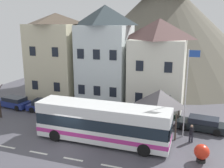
{
  "coord_description": "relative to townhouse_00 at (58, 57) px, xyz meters",
  "views": [
    {
      "loc": [
        9.56,
        -16.78,
        9.86
      ],
      "look_at": [
        2.41,
        4.64,
        4.34
      ],
      "focal_mm": 40.47,
      "sensor_mm": 36.0,
      "label": 1
    }
  ],
  "objects": [
    {
      "name": "pedestrian_01",
      "position": [
        14.42,
        -8.73,
        -4.63
      ],
      "size": [
        0.37,
        0.34,
        1.63
      ],
      "color": "black",
      "rests_on": "ground_plane"
    },
    {
      "name": "flagpole",
      "position": [
        16.63,
        -7.28,
        -1.07
      ],
      "size": [
        0.95,
        0.1,
        7.74
      ],
      "color": "silver",
      "rests_on": "ground_plane"
    },
    {
      "name": "public_bench",
      "position": [
        15.31,
        -4.55,
        -5.04
      ],
      "size": [
        1.8,
        0.48,
        0.87
      ],
      "color": "#33473D",
      "rests_on": "ground_plane"
    },
    {
      "name": "hilltop_castle",
      "position": [
        10.88,
        20.18,
        3.81
      ],
      "size": [
        38.18,
        38.18,
        25.17
      ],
      "color": "#666154",
      "rests_on": "ground_plane"
    },
    {
      "name": "pedestrian_00",
      "position": [
        15.48,
        -8.12,
        -4.64
      ],
      "size": [
        0.35,
        0.32,
        1.57
      ],
      "color": "#2D2D38",
      "rests_on": "ground_plane"
    },
    {
      "name": "townhouse_01",
      "position": [
        6.72,
        -0.27,
        0.41
      ],
      "size": [
        5.78,
        5.72,
        11.86
      ],
      "color": "silver",
      "rests_on": "ground_plane"
    },
    {
      "name": "ground_plane",
      "position": [
        7.58,
        -12.1,
        -5.55
      ],
      "size": [
        40.0,
        60.0,
        0.07
      ],
      "color": "#4D4B54"
    },
    {
      "name": "parked_car_00",
      "position": [
        1.48,
        -5.47,
        -4.86
      ],
      "size": [
        4.51,
        2.05,
        1.36
      ],
      "rotation": [
        0.0,
        0.0,
        0.06
      ],
      "color": "navy",
      "rests_on": "ground_plane"
    },
    {
      "name": "pedestrian_02",
      "position": [
        17.26,
        -8.22,
        -4.67
      ],
      "size": [
        0.35,
        0.3,
        1.57
      ],
      "color": "#2D2D38",
      "rests_on": "ground_plane"
    },
    {
      "name": "townhouse_00",
      "position": [
        0.0,
        0.0,
        0.0
      ],
      "size": [
        6.15,
        6.25,
        11.04
      ],
      "color": "beige",
      "rests_on": "ground_plane"
    },
    {
      "name": "parked_car_02",
      "position": [
        -3.1,
        -5.34,
        -4.89
      ],
      "size": [
        4.62,
        2.41,
        1.27
      ],
      "rotation": [
        0.0,
        0.0,
        3.0
      ],
      "color": "navy",
      "rests_on": "ground_plane"
    },
    {
      "name": "transit_bus",
      "position": [
        10.13,
        -10.46,
        -3.87
      ],
      "size": [
        11.38,
        2.82,
        3.26
      ],
      "rotation": [
        0.0,
        0.0,
        -0.01
      ],
      "color": "white",
      "rests_on": "ground_plane"
    },
    {
      "name": "harbour_buoy",
      "position": [
        18.05,
        -11.2,
        -4.77
      ],
      "size": [
        1.1,
        1.1,
        1.35
      ],
      "color": "black",
      "rests_on": "ground_plane"
    },
    {
      "name": "townhouse_02",
      "position": [
        13.08,
        -0.13,
        -0.36
      ],
      "size": [
        5.93,
        5.99,
        10.32
      ],
      "color": "silver",
      "rests_on": "ground_plane"
    },
    {
      "name": "bus_shelter",
      "position": [
        14.31,
        -6.58,
        -2.36
      ],
      "size": [
        3.6,
        3.6,
        3.94
      ],
      "color": "#473D33",
      "rests_on": "ground_plane"
    },
    {
      "name": "parked_car_01",
      "position": [
        18.11,
        -5.32,
        -4.89
      ],
      "size": [
        4.56,
        2.18,
        1.28
      ],
      "rotation": [
        0.0,
        0.0,
        3.04
      ],
      "color": "black",
      "rests_on": "ground_plane"
    }
  ]
}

